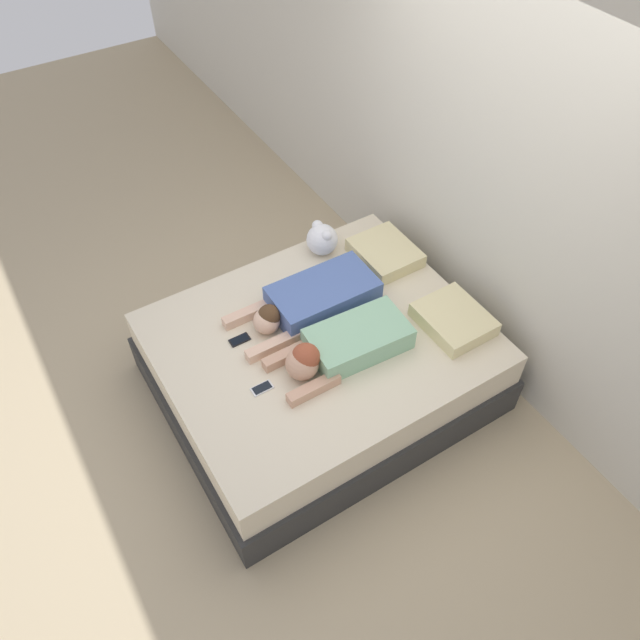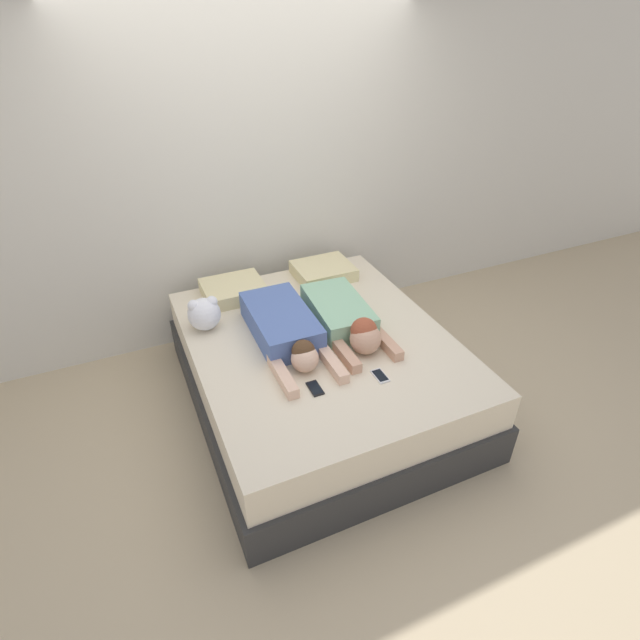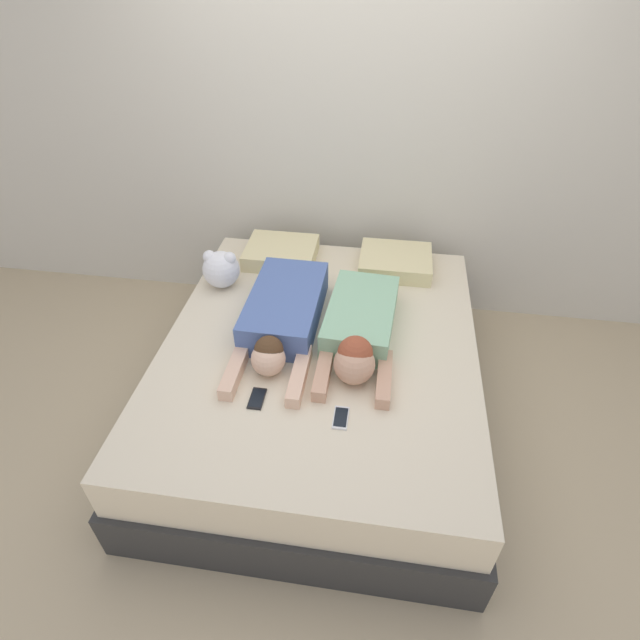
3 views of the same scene
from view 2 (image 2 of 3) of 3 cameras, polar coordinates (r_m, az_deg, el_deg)
The scene contains 10 objects.
ground_plane at distance 3.77m, azimuth 0.00°, elevation -8.96°, with size 12.00×12.00×0.00m, color tan.
wall_back at distance 4.09m, azimuth -7.09°, elevation 15.64°, with size 12.00×0.06×2.60m.
bed at distance 3.59m, azimuth 0.00°, elevation -5.75°, with size 1.75×2.09×0.56m.
pillow_head_left at distance 3.92m, azimuth -9.85°, elevation 3.42°, with size 0.46×0.39×0.10m.
pillow_head_right at distance 4.13m, azimuth 0.38°, elevation 5.64°, with size 0.46×0.39×0.10m.
person_left at distance 3.35m, azimuth -3.99°, elevation -1.06°, with size 0.40×1.01×0.20m.
person_right at distance 3.45m, azimuth 3.02°, elevation 0.10°, with size 0.40×0.92×0.24m.
cell_phone_left at distance 3.01m, azimuth -0.58°, elevation -7.81°, with size 0.07×0.13×0.01m.
cell_phone_right at distance 3.11m, azimuth 6.88°, elevation -6.36°, with size 0.07×0.13×0.01m.
plush_toy at distance 3.54m, azimuth -13.11°, elevation 0.75°, with size 0.23×0.23×0.24m.
Camera 2 is at (-1.12, -2.53, 2.56)m, focal length 28.00 mm.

